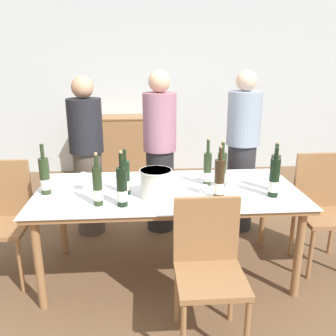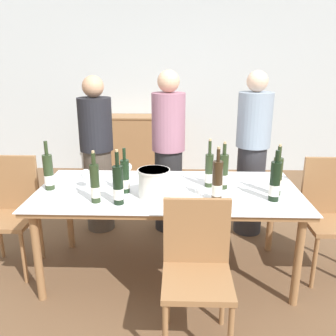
{
  "view_description": "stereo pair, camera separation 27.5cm",
  "coord_description": "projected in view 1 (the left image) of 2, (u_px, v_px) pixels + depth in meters",
  "views": [
    {
      "loc": [
        -0.19,
        -2.63,
        1.75
      ],
      "look_at": [
        0.0,
        0.0,
        0.92
      ],
      "focal_mm": 38.0,
      "sensor_mm": 36.0,
      "label": 1
    },
    {
      "loc": [
        0.08,
        -2.63,
        1.75
      ],
      "look_at": [
        0.0,
        0.0,
        0.92
      ],
      "focal_mm": 38.0,
      "sensor_mm": 36.0,
      "label": 2
    }
  ],
  "objects": [
    {
      "name": "dining_table",
      "position": [
        168.0,
        197.0,
        2.83
      ],
      "size": [
        2.07,
        0.97,
        0.74
      ],
      "color": "#996B42",
      "rests_on": "ground_plane"
    },
    {
      "name": "wine_bottle_2",
      "position": [
        219.0,
        181.0,
        2.6
      ],
      "size": [
        0.08,
        0.08,
        0.4
      ],
      "color": "#332314",
      "rests_on": "dining_table"
    },
    {
      "name": "wine_glass_1",
      "position": [
        124.0,
        169.0,
        3.04
      ],
      "size": [
        0.08,
        0.08,
        0.13
      ],
      "color": "white",
      "rests_on": "dining_table"
    },
    {
      "name": "wine_bottle_0",
      "position": [
        274.0,
        179.0,
        2.64
      ],
      "size": [
        0.08,
        0.08,
        0.38
      ],
      "color": "black",
      "rests_on": "dining_table"
    },
    {
      "name": "back_wall",
      "position": [
        154.0,
        81.0,
        5.43
      ],
      "size": [
        8.0,
        0.1,
        2.8
      ],
      "color": "silver",
      "rests_on": "ground_plane"
    },
    {
      "name": "chair_near_front",
      "position": [
        208.0,
        261.0,
        2.21
      ],
      "size": [
        0.42,
        0.42,
        0.92
      ],
      "color": "#996B42",
      "rests_on": "ground_plane"
    },
    {
      "name": "wine_glass_0",
      "position": [
        84.0,
        178.0,
        2.77
      ],
      "size": [
        0.08,
        0.08,
        0.15
      ],
      "color": "white",
      "rests_on": "dining_table"
    },
    {
      "name": "wine_bottle_3",
      "position": [
        222.0,
        171.0,
        2.85
      ],
      "size": [
        0.07,
        0.07,
        0.38
      ],
      "color": "#28381E",
      "rests_on": "dining_table"
    },
    {
      "name": "person_guest_left",
      "position": [
        160.0,
        153.0,
        3.57
      ],
      "size": [
        0.33,
        0.33,
        1.64
      ],
      "color": "#262628",
      "rests_on": "ground_plane"
    },
    {
      "name": "chair_left_end",
      "position": [
        3.0,
        213.0,
        2.86
      ],
      "size": [
        0.42,
        0.42,
        0.96
      ],
      "color": "#996B42",
      "rests_on": "ground_plane"
    },
    {
      "name": "ground_plane",
      "position": [
        168.0,
        271.0,
        3.03
      ],
      "size": [
        12.0,
        12.0,
        0.0
      ],
      "primitive_type": "plane",
      "color": "brown"
    },
    {
      "name": "chair_right_end",
      "position": [
        321.0,
        203.0,
        3.05
      ],
      "size": [
        0.42,
        0.42,
        0.97
      ],
      "color": "#996B42",
      "rests_on": "ground_plane"
    },
    {
      "name": "wine_bottle_5",
      "position": [
        45.0,
        177.0,
        2.69
      ],
      "size": [
        0.08,
        0.08,
        0.39
      ],
      "color": "#28381E",
      "rests_on": "dining_table"
    },
    {
      "name": "person_guest_right",
      "position": [
        242.0,
        153.0,
        3.59
      ],
      "size": [
        0.33,
        0.33,
        1.63
      ],
      "color": "#2D2D33",
      "rests_on": "ground_plane"
    },
    {
      "name": "wine_glass_2",
      "position": [
        204.0,
        190.0,
        2.52
      ],
      "size": [
        0.07,
        0.07,
        0.14
      ],
      "color": "white",
      "rests_on": "dining_table"
    },
    {
      "name": "wine_bottle_1",
      "position": [
        275.0,
        174.0,
        2.76
      ],
      "size": [
        0.07,
        0.07,
        0.39
      ],
      "color": "#28381E",
      "rests_on": "dining_table"
    },
    {
      "name": "sideboard_cabinet",
      "position": [
        119.0,
        146.0,
        5.4
      ],
      "size": [
        1.19,
        0.46,
        0.91
      ],
      "color": "#996B42",
      "rests_on": "ground_plane"
    },
    {
      "name": "wine_bottle_7",
      "position": [
        98.0,
        187.0,
        2.48
      ],
      "size": [
        0.07,
        0.07,
        0.38
      ],
      "color": "#28381E",
      "rests_on": "dining_table"
    },
    {
      "name": "ice_bucket",
      "position": [
        156.0,
        183.0,
        2.63
      ],
      "size": [
        0.24,
        0.24,
        0.21
      ],
      "color": "white",
      "rests_on": "dining_table"
    },
    {
      "name": "person_host",
      "position": [
        87.0,
        158.0,
        3.51
      ],
      "size": [
        0.33,
        0.33,
        1.59
      ],
      "color": "#51473D",
      "rests_on": "ground_plane"
    },
    {
      "name": "wine_bottle_8",
      "position": [
        122.0,
        188.0,
        2.47
      ],
      "size": [
        0.08,
        0.08,
        0.4
      ],
      "color": "black",
      "rests_on": "dining_table"
    },
    {
      "name": "wine_bottle_4",
      "position": [
        207.0,
        170.0,
        2.88
      ],
      "size": [
        0.07,
        0.07,
        0.39
      ],
      "color": "#28381E",
      "rests_on": "dining_table"
    },
    {
      "name": "wine_bottle_6",
      "position": [
        126.0,
        179.0,
        2.69
      ],
      "size": [
        0.07,
        0.07,
        0.35
      ],
      "color": "black",
      "rests_on": "dining_table"
    }
  ]
}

